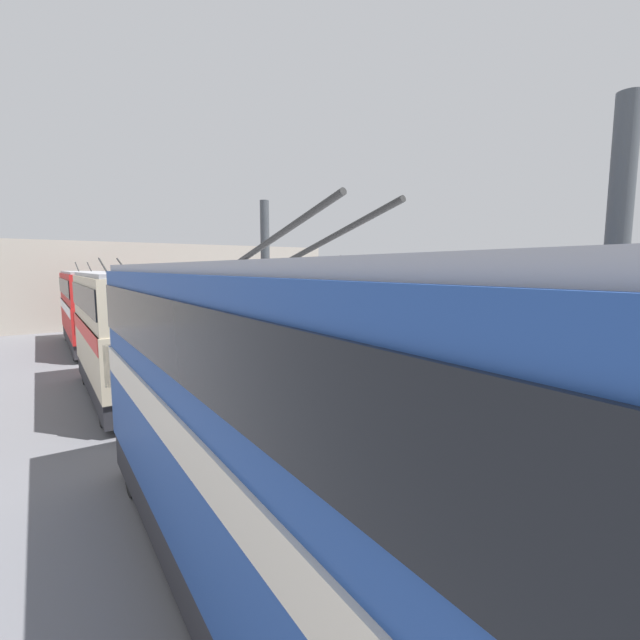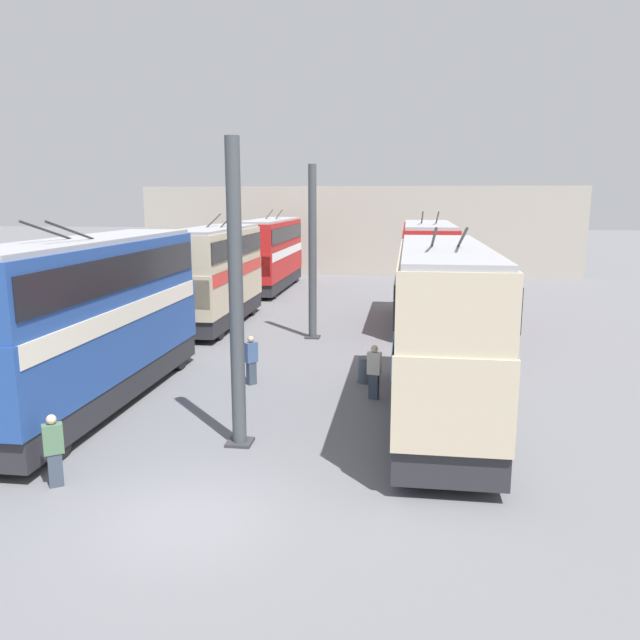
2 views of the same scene
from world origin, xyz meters
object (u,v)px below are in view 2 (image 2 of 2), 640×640
object	(u,v)px
bus_right_mid	(215,270)
bus_left_far	(427,268)
person_by_left_row	(374,371)
bus_right_far	(271,250)
oil_drum	(366,370)
bus_left_near	(442,323)
bus_right_near	(91,312)
person_by_right_row	(54,449)
person_aisle_midway	(251,359)

from	to	relation	value
bus_right_mid	bus_left_far	bearing A→B (deg)	-81.03
bus_left_far	person_by_left_row	size ratio (longest dim) A/B	5.34
bus_left_far	bus_right_far	xyz separation A→B (m)	(11.00, 10.36, -0.12)
bus_left_far	oil_drum	xyz separation A→B (m)	(-10.43, 2.32, -2.42)
bus_left_near	bus_right_near	distance (m)	10.36
person_by_left_row	person_by_right_row	bearing A→B (deg)	-29.09
bus_left_near	person_by_right_row	world-z (taller)	bus_left_near
person_by_right_row	bus_left_far	bearing A→B (deg)	121.40
bus_right_near	bus_right_mid	distance (m)	12.30
bus_right_mid	person_by_right_row	world-z (taller)	bus_right_mid
person_by_right_row	bus_right_near	bearing A→B (deg)	163.85
bus_right_far	bus_left_far	bearing A→B (deg)	-136.73
bus_left_far	bus_right_far	world-z (taller)	bus_left_far
bus_left_near	bus_left_far	xyz separation A→B (m)	(13.88, -0.00, 0.02)
person_aisle_midway	person_by_left_row	xyz separation A→B (m)	(-0.99, -4.22, 0.03)
bus_right_mid	bus_right_far	distance (m)	12.64
bus_left_near	oil_drum	bearing A→B (deg)	33.90
bus_right_near	oil_drum	distance (m)	9.11
bus_left_near	bus_left_far	size ratio (longest dim) A/B	1.09
bus_right_far	bus_right_near	bearing A→B (deg)	180.00
person_aisle_midway	person_by_left_row	distance (m)	4.34
bus_right_mid	person_by_right_row	size ratio (longest dim) A/B	5.46
bus_left_far	bus_right_near	distance (m)	17.36
person_aisle_midway	oil_drum	size ratio (longest dim) A/B	1.91
oil_drum	bus_right_mid	bearing A→B (deg)	42.43
bus_left_near	person_by_right_row	xyz separation A→B (m)	(-5.41, 8.56, -1.97)
bus_left_near	bus_right_mid	distance (m)	16.04
bus_left_near	bus_right_far	distance (m)	26.95
person_aisle_midway	person_by_left_row	bearing A→B (deg)	-151.35
bus_left_far	bus_right_far	size ratio (longest dim) A/B	0.87
bus_left_far	bus_right_mid	distance (m)	10.49
person_aisle_midway	bus_left_near	bearing A→B (deg)	-161.55
person_by_right_row	oil_drum	size ratio (longest dim) A/B	1.87
bus_left_near	person_aisle_midway	xyz separation A→B (m)	(2.66, 6.16, -1.95)
bus_right_near	person_by_right_row	xyz separation A→B (m)	(-5.36, -1.79, -2.03)
bus_right_near	person_by_right_row	size ratio (longest dim) A/B	6.79
bus_right_far	oil_drum	distance (m)	23.00
bus_right_mid	bus_right_far	size ratio (longest dim) A/B	0.84
bus_right_mid	person_aisle_midway	xyz separation A→B (m)	(-9.58, -4.19, -1.87)
bus_left_far	person_by_right_row	size ratio (longest dim) A/B	5.65
oil_drum	person_by_left_row	bearing A→B (deg)	-167.93
person_by_left_row	oil_drum	size ratio (longest dim) A/B	1.98
bus_left_far	person_by_left_row	bearing A→B (deg)	170.97
bus_left_far	person_aisle_midway	xyz separation A→B (m)	(-11.22, 6.16, -1.97)
bus_right_far	person_aisle_midway	bearing A→B (deg)	-169.31
bus_left_near	person_by_right_row	distance (m)	10.32
bus_left_near	person_aisle_midway	bearing A→B (deg)	66.62
bus_right_mid	bus_right_far	xyz separation A→B (m)	(12.64, -0.00, -0.02)
person_by_left_row	bus_right_mid	bearing A→B (deg)	-127.47
person_by_right_row	person_aisle_midway	size ratio (longest dim) A/B	0.98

